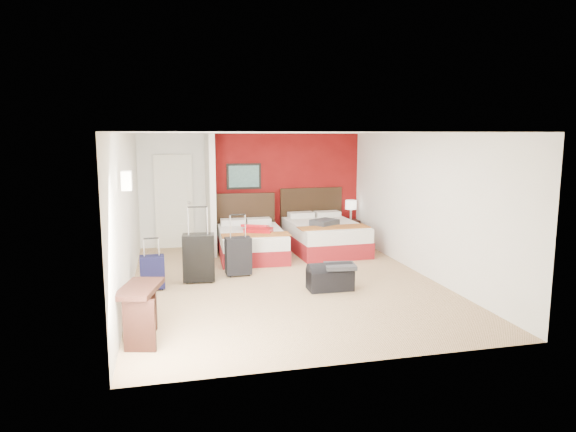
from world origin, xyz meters
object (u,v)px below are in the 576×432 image
object	(u,v)px
bed_left	(251,244)
suitcase_navy	(153,274)
suitcase_charcoal	(238,257)
table_lamp	(351,210)
bed_right	(325,237)
duffel_bag	(330,279)
nightstand	(350,231)
desk	(141,313)
suitcase_black	(199,259)
red_suitcase_open	(257,229)

from	to	relation	value
bed_left	suitcase_navy	xyz separation A→B (m)	(-1.91, -1.87, -0.01)
suitcase_charcoal	table_lamp	bearing A→B (deg)	34.58
bed_right	duffel_bag	size ratio (longest dim) A/B	2.84
suitcase_charcoal	duffel_bag	bearing A→B (deg)	-45.87
nightstand	desk	xyz separation A→B (m)	(-4.52, -5.00, 0.09)
bed_right	desk	world-z (taller)	desk
duffel_bag	suitcase_black	bearing A→B (deg)	155.39
bed_left	suitcase_navy	size ratio (longest dim) A/B	3.48
bed_right	red_suitcase_open	bearing A→B (deg)	-170.68
desk	nightstand	bearing A→B (deg)	62.13
bed_left	bed_right	size ratio (longest dim) A/B	0.91
desk	red_suitcase_open	bearing A→B (deg)	75.74
bed_left	suitcase_charcoal	world-z (taller)	suitcase_charcoal
table_lamp	suitcase_charcoal	distance (m)	3.82
bed_left	suitcase_black	xyz separation A→B (m)	(-1.16, -1.57, 0.12)
bed_left	nightstand	distance (m)	2.72
bed_left	bed_right	world-z (taller)	bed_right
bed_left	duffel_bag	distance (m)	2.66
red_suitcase_open	desk	xyz separation A→B (m)	(-2.10, -3.87, -0.26)
red_suitcase_open	suitcase_black	distance (m)	1.95
suitcase_navy	bed_left	bearing A→B (deg)	42.25
bed_right	nightstand	bearing A→B (deg)	40.73
red_suitcase_open	nightstand	distance (m)	2.69
bed_left	bed_right	distance (m)	1.64
nightstand	suitcase_charcoal	distance (m)	3.80
suitcase_charcoal	desk	bearing A→B (deg)	-124.32
red_suitcase_open	duffel_bag	distance (m)	2.57
bed_left	desk	xyz separation A→B (m)	(-2.00, -3.97, 0.06)
nightstand	suitcase_navy	distance (m)	5.30
bed_right	suitcase_navy	size ratio (longest dim) A/B	3.83
table_lamp	suitcase_black	bearing A→B (deg)	-144.66
bed_right	table_lamp	world-z (taller)	table_lamp
bed_left	desk	bearing A→B (deg)	-114.39
bed_left	desk	distance (m)	4.44
bed_right	suitcase_charcoal	bearing A→B (deg)	-145.51
bed_left	suitcase_black	size ratio (longest dim) A/B	2.34
suitcase_black	bed_right	bearing A→B (deg)	37.92
table_lamp	bed_right	bearing A→B (deg)	-137.28
desk	suitcase_charcoal	bearing A→B (deg)	73.83
nightstand	table_lamp	xyz separation A→B (m)	(0.00, 0.00, 0.48)
nightstand	suitcase_black	xyz separation A→B (m)	(-3.67, -2.60, 0.14)
table_lamp	suitcase_charcoal	size ratio (longest dim) A/B	0.71
duffel_bag	bed_left	bearing A→B (deg)	109.40
table_lamp	desk	size ratio (longest dim) A/B	0.57
bed_left	red_suitcase_open	distance (m)	0.35
bed_right	suitcase_charcoal	distance (m)	2.58
nightstand	red_suitcase_open	bearing A→B (deg)	-154.44
bed_right	red_suitcase_open	xyz separation A→B (m)	(-1.52, -0.30, 0.30)
table_lamp	duffel_bag	distance (m)	3.95
table_lamp	duffel_bag	size ratio (longest dim) A/B	0.65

